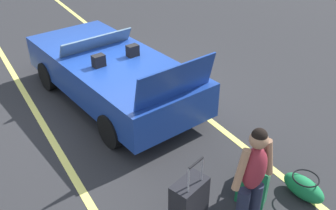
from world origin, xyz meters
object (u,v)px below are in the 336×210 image
at_px(traveler_person, 252,181).
at_px(convertible_car, 107,70).
at_px(suitcase_medium_bright, 253,184).
at_px(suitcase_large_black, 189,204).
at_px(suitcase_small_carryon, 256,164).
at_px(duffel_bag, 304,187).

bearing_deg(traveler_person, convertible_car, 0.41).
height_order(convertible_car, suitcase_medium_bright, convertible_car).
relative_size(convertible_car, suitcase_large_black, 3.90).
bearing_deg(convertible_car, suitcase_small_carryon, -172.64).
distance_m(suitcase_small_carryon, duffel_bag, 0.72).
height_order(suitcase_medium_bright, duffel_bag, suitcase_medium_bright).
xyz_separation_m(convertible_car, duffel_bag, (-4.06, -1.17, -0.43)).
distance_m(suitcase_large_black, suitcase_small_carryon, 1.40).
bearing_deg(convertible_car, suitcase_medium_bright, -179.59).
bearing_deg(suitcase_small_carryon, traveler_person, 92.40).
bearing_deg(traveler_person, suitcase_medium_bright, -49.02).
height_order(suitcase_large_black, traveler_person, traveler_person).
xyz_separation_m(suitcase_small_carryon, duffel_bag, (-0.65, -0.30, -0.09)).
bearing_deg(suitcase_large_black, suitcase_small_carryon, -97.86).
height_order(suitcase_medium_bright, traveler_person, traveler_person).
height_order(suitcase_large_black, duffel_bag, suitcase_large_black).
bearing_deg(suitcase_medium_bright, suitcase_small_carryon, 9.02).
height_order(convertible_car, duffel_bag, convertible_car).
bearing_deg(suitcase_small_carryon, duffel_bag, 166.49).
relative_size(convertible_car, suitcase_medium_bright, 4.64).
relative_size(suitcase_large_black, suitcase_small_carryon, 1.42).
distance_m(suitcase_medium_bright, traveler_person, 0.89).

